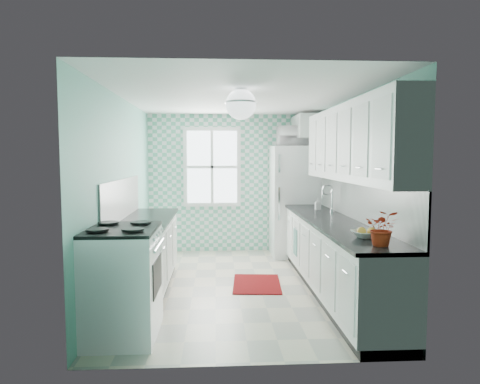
{
  "coord_description": "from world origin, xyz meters",
  "views": [
    {
      "loc": [
        -0.28,
        -5.62,
        1.74
      ],
      "look_at": [
        0.05,
        0.25,
        1.25
      ],
      "focal_mm": 32.0,
      "sensor_mm": 36.0,
      "label": 1
    }
  ],
  "objects": [
    {
      "name": "potted_plant",
      "position": [
        1.2,
        -1.94,
        1.1
      ],
      "size": [
        0.37,
        0.35,
        0.33
      ],
      "primitive_type": "imported",
      "rotation": [
        0.0,
        0.0,
        -0.41
      ],
      "color": "#A40A21",
      "rests_on": "countertop_right"
    },
    {
      "name": "soap_bottle",
      "position": [
        1.25,
        0.69,
        1.03
      ],
      "size": [
        0.08,
        0.08,
        0.18
      ],
      "primitive_type": "imported",
      "rotation": [
        0.0,
        0.0,
        0.0
      ],
      "color": "#849AAB",
      "rests_on": "countertop_right"
    },
    {
      "name": "window",
      "position": [
        -0.35,
        2.16,
        1.55
      ],
      "size": [
        1.04,
        0.05,
        1.44
      ],
      "color": "white",
      "rests_on": "wall_back"
    },
    {
      "name": "accent_wall",
      "position": [
        0.0,
        2.19,
        1.25
      ],
      "size": [
        3.0,
        0.01,
        2.5
      ],
      "primitive_type": "cube",
      "color": "#5CB795",
      "rests_on": "wall_back"
    },
    {
      "name": "wall_front",
      "position": [
        0.0,
        -2.21,
        1.25
      ],
      "size": [
        3.0,
        0.02,
        2.5
      ],
      "primitive_type": "cube",
      "color": "#6FBCA9",
      "rests_on": "floor"
    },
    {
      "name": "fridge",
      "position": [
        1.11,
        1.79,
        0.96
      ],
      "size": [
        0.84,
        0.83,
        1.92
      ],
      "rotation": [
        0.0,
        0.0,
        -0.06
      ],
      "color": "white",
      "rests_on": "floor"
    },
    {
      "name": "wall_left",
      "position": [
        -1.51,
        0.0,
        1.25
      ],
      "size": [
        0.02,
        4.4,
        2.5
      ],
      "primitive_type": "cube",
      "color": "#6FBCA9",
      "rests_on": "floor"
    },
    {
      "name": "base_cabinets_left",
      "position": [
        -1.2,
        -0.07,
        0.45
      ],
      "size": [
        0.6,
        2.15,
        0.9
      ],
      "primitive_type": "cube",
      "color": "white",
      "rests_on": "floor"
    },
    {
      "name": "upper_cabinets_right",
      "position": [
        1.33,
        -0.6,
        1.9
      ],
      "size": [
        0.33,
        3.2,
        0.9
      ],
      "primitive_type": "cube",
      "color": "white",
      "rests_on": "wall_right"
    },
    {
      "name": "sink",
      "position": [
        1.2,
        0.37,
        0.93
      ],
      "size": [
        0.49,
        0.41,
        0.53
      ],
      "rotation": [
        0.0,
        0.0,
        0.01
      ],
      "color": "silver",
      "rests_on": "countertop_right"
    },
    {
      "name": "countertop_left",
      "position": [
        -1.19,
        -0.07,
        0.92
      ],
      "size": [
        0.63,
        2.15,
        0.04
      ],
      "primitive_type": "cube",
      "color": "black",
      "rests_on": "base_cabinets_left"
    },
    {
      "name": "ceiling_light",
      "position": [
        0.0,
        -0.8,
        2.32
      ],
      "size": [
        0.34,
        0.34,
        0.35
      ],
      "color": "silver",
      "rests_on": "ceiling"
    },
    {
      "name": "rug",
      "position": [
        0.27,
        0.06,
        0.01
      ],
      "size": [
        0.7,
        0.95,
        0.01
      ],
      "primitive_type": "cube",
      "rotation": [
        0.0,
        0.0,
        -0.08
      ],
      "color": "maroon",
      "rests_on": "floor"
    },
    {
      "name": "upper_cabinet_fridge",
      "position": [
        1.3,
        1.83,
        2.25
      ],
      "size": [
        0.4,
        0.74,
        0.4
      ],
      "primitive_type": "cube",
      "color": "white",
      "rests_on": "wall_right"
    },
    {
      "name": "backsplash_right",
      "position": [
        1.49,
        -0.4,
        1.2
      ],
      "size": [
        0.02,
        3.6,
        0.51
      ],
      "primitive_type": "cube",
      "color": "white",
      "rests_on": "wall_right"
    },
    {
      "name": "ceiling",
      "position": [
        0.0,
        0.0,
        2.51
      ],
      "size": [
        3.0,
        4.4,
        0.02
      ],
      "primitive_type": "cube",
      "color": "white",
      "rests_on": "wall_back"
    },
    {
      "name": "dish_towel",
      "position": [
        0.89,
        0.55,
        0.48
      ],
      "size": [
        0.11,
        0.24,
        0.38
      ],
      "primitive_type": "cube",
      "rotation": [
        0.0,
        0.0,
        0.38
      ],
      "color": "#5FA993",
      "rests_on": "base_cabinets_right"
    },
    {
      "name": "microwave",
      "position": [
        1.11,
        1.79,
        2.09
      ],
      "size": [
        0.63,
        0.44,
        0.34
      ],
      "primitive_type": "imported",
      "rotation": [
        0.0,
        0.0,
        3.17
      ],
      "color": "white",
      "rests_on": "fridge"
    },
    {
      "name": "wall_back",
      "position": [
        0.0,
        2.21,
        1.25
      ],
      "size": [
        3.0,
        0.02,
        2.5
      ],
      "primitive_type": "cube",
      "color": "#6FBCA9",
      "rests_on": "floor"
    },
    {
      "name": "floor",
      "position": [
        0.0,
        0.0,
        -0.01
      ],
      "size": [
        3.0,
        4.4,
        0.02
      ],
      "primitive_type": "cube",
      "color": "beige",
      "rests_on": "ground"
    },
    {
      "name": "backsplash_left",
      "position": [
        -1.49,
        -0.07,
        1.2
      ],
      "size": [
        0.02,
        2.15,
        0.51
      ],
      "primitive_type": "cube",
      "color": "white",
      "rests_on": "wall_left"
    },
    {
      "name": "stove",
      "position": [
        -1.2,
        -1.52,
        0.54
      ],
      "size": [
        0.69,
        0.87,
        1.04
      ],
      "rotation": [
        0.0,
        0.0,
        0.03
      ],
      "color": "white",
      "rests_on": "floor"
    },
    {
      "name": "base_cabinets_right",
      "position": [
        1.2,
        -0.4,
        0.45
      ],
      "size": [
        0.6,
        3.6,
        0.9
      ],
      "primitive_type": "cube",
      "color": "white",
      "rests_on": "floor"
    },
    {
      "name": "fruit_bowl",
      "position": [
        1.2,
        -1.54,
        0.98
      ],
      "size": [
        0.33,
        0.33,
        0.07
      ],
      "primitive_type": "imported",
      "rotation": [
        0.0,
        0.0,
        0.15
      ],
      "color": "white",
      "rests_on": "countertop_right"
    },
    {
      "name": "countertop_right",
      "position": [
        1.19,
        -0.4,
        0.92
      ],
      "size": [
        0.63,
        3.6,
        0.04
      ],
      "primitive_type": "cube",
      "color": "black",
      "rests_on": "base_cabinets_right"
    },
    {
      "name": "wall_right",
      "position": [
        1.51,
        0.0,
        1.25
      ],
      "size": [
        0.02,
        4.4,
        2.5
      ],
      "primitive_type": "cube",
      "color": "#6FBCA9",
      "rests_on": "floor"
    }
  ]
}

